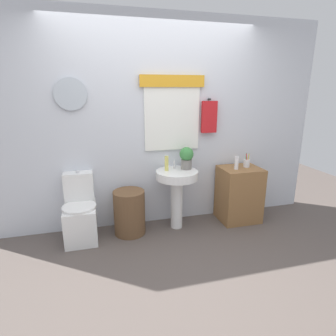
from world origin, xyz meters
name	(u,v)px	position (x,y,z in m)	size (l,w,h in m)	color
ground_plane	(181,268)	(0.00, 0.00, 0.00)	(8.00, 8.00, 0.00)	#564C47
back_wall	(155,124)	(0.00, 1.15, 1.30)	(4.40, 0.18, 2.60)	silver
toilet	(81,214)	(-0.97, 0.88, 0.30)	(0.38, 0.51, 0.80)	white
laundry_hamper	(129,212)	(-0.40, 0.85, 0.27)	(0.38, 0.38, 0.55)	brown
pedestal_sink	(177,185)	(0.21, 0.85, 0.58)	(0.52, 0.52, 0.76)	white
faucet	(174,165)	(0.21, 0.97, 0.81)	(0.03, 0.03, 0.10)	silver
wooden_cabinet	(239,194)	(1.08, 0.85, 0.37)	(0.52, 0.44, 0.74)	olive
soap_bottle	(167,163)	(0.09, 0.90, 0.85)	(0.05, 0.05, 0.18)	#DBD166
potted_plant	(186,157)	(0.35, 0.91, 0.91)	(0.18, 0.18, 0.28)	slate
lotion_bottle	(236,163)	(0.99, 0.81, 0.82)	(0.05, 0.05, 0.17)	white
toothbrush_cup	(247,163)	(1.17, 0.87, 0.79)	(0.08, 0.08, 0.19)	silver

